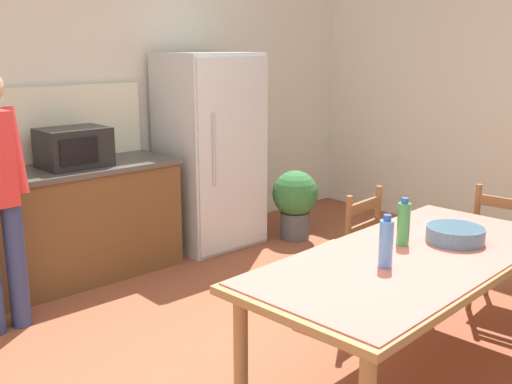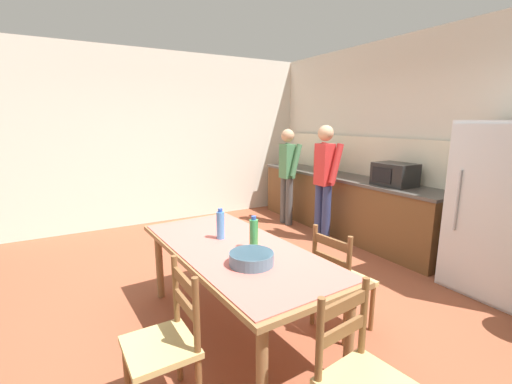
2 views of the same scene
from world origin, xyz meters
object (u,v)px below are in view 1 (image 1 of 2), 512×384
refrigerator (210,151)px  chair_head_end (507,251)px  serving_bowl (455,233)px  microwave (74,147)px  bottle_off_centre (404,224)px  potted_plant (295,200)px  dining_table (410,268)px  chair_side_far_right (345,255)px  bottle_near_centre (386,243)px

refrigerator → chair_head_end: size_ratio=1.94×
refrigerator → serving_bowl: 2.70m
microwave → refrigerator: bearing=-0.8°
bottle_off_centre → potted_plant: bottle_off_centre is taller
refrigerator → bottle_off_centre: bearing=-103.8°
microwave → serving_bowl: size_ratio=1.56×
serving_bowl → dining_table: bearing=172.5°
chair_side_far_right → potted_plant: 1.73m
bottle_off_centre → chair_head_end: bottle_off_centre is taller
serving_bowl → chair_head_end: bearing=7.4°
bottle_near_centre → potted_plant: bearing=53.3°
dining_table → bottle_off_centre: (0.09, 0.12, 0.20)m
dining_table → bottle_near_centre: 0.32m
dining_table → bottle_off_centre: 0.25m
refrigerator → chair_head_end: bearing=-76.9°
bottle_near_centre → chair_head_end: (1.56, 0.09, -0.43)m
refrigerator → microwave: size_ratio=3.53×
serving_bowl → chair_head_end: (0.94, 0.12, -0.36)m
refrigerator → bottle_near_centre: bearing=-110.0°
microwave → chair_head_end: bearing=-53.5°
chair_head_end → refrigerator: bearing=5.8°
serving_bowl → potted_plant: size_ratio=0.48×
bottle_off_centre → potted_plant: bearing=58.0°
bottle_off_centre → chair_head_end: 1.28m
refrigerator → serving_bowl: size_ratio=5.51×
microwave → bottle_off_centre: microwave is taller
bottle_off_centre → chair_side_far_right: 0.85m
microwave → dining_table: bearing=-77.2°
bottle_near_centre → potted_plant: 2.80m
microwave → potted_plant: microwave is taller
potted_plant → bottle_near_centre: bearing=-126.7°
chair_head_end → potted_plant: (0.09, 2.12, -0.06)m
serving_bowl → bottle_near_centre: bearing=177.0°
bottle_near_centre → chair_side_far_right: (0.66, 0.79, -0.43)m
dining_table → chair_side_far_right: (0.41, 0.77, -0.23)m
microwave → chair_head_end: size_ratio=0.55×
dining_table → potted_plant: size_ratio=3.11×
dining_table → bottle_near_centre: (-0.25, -0.02, 0.20)m
chair_side_far_right → chair_head_end: size_ratio=1.00×
refrigerator → serving_bowl: bearing=-97.5°
microwave → dining_table: size_ratio=0.24×
dining_table → serving_bowl: bearing=-7.5°
microwave → bottle_off_centre: bearing=-74.6°
serving_bowl → chair_side_far_right: bearing=86.2°
chair_side_far_right → chair_head_end: bearing=135.8°
refrigerator → chair_side_far_right: bearing=-99.1°
microwave → potted_plant: (1.99, -0.45, -0.68)m
chair_head_end → potted_plant: chair_head_end is taller
dining_table → chair_head_end: size_ratio=2.28×
refrigerator → bottle_near_centre: refrigerator is taller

